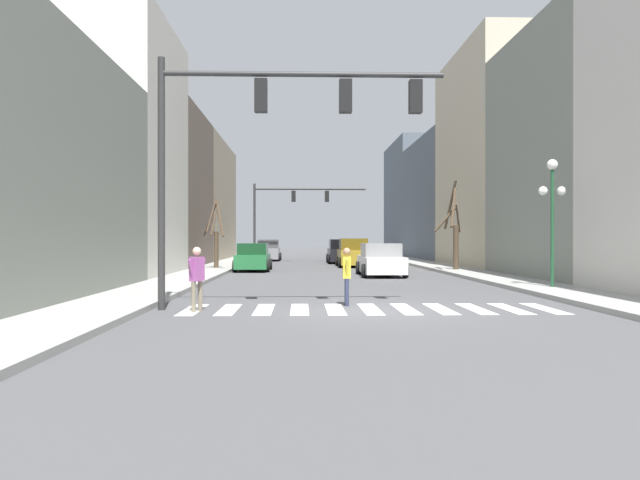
{
  "coord_description": "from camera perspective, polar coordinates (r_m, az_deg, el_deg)",
  "views": [
    {
      "loc": [
        -1.76,
        -15.46,
        1.8
      ],
      "look_at": [
        -0.38,
        29.99,
        1.69
      ],
      "focal_mm": 35.0,
      "sensor_mm": 36.0,
      "label": 1
    }
  ],
  "objects": [
    {
      "name": "crosswalk_stripes",
      "position": [
        16.03,
        4.62,
        -6.31
      ],
      "size": [
        9.45,
        2.6,
        0.01
      ],
      "color": "white",
      "rests_on": "ground_plane"
    },
    {
      "name": "car_at_intersection",
      "position": [
        45.6,
        1.88,
        -1.11
      ],
      "size": [
        1.97,
        4.64,
        1.74
      ],
      "rotation": [
        0.0,
        0.0,
        1.57
      ],
      "color": "black",
      "rests_on": "ground_plane"
    },
    {
      "name": "traffic_signal_far",
      "position": [
        47.26,
        -2.84,
        3.3
      ],
      "size": [
        8.52,
        0.28,
        5.95
      ],
      "color": "#2D2D2D",
      "rests_on": "ground_plane"
    },
    {
      "name": "pedestrian_on_left_sidewalk",
      "position": [
        16.74,
        2.46,
        -2.89
      ],
      "size": [
        0.21,
        0.67,
        1.55
      ],
      "rotation": [
        0.0,
        0.0,
        4.68
      ],
      "color": "#282D47",
      "rests_on": "ground_plane"
    },
    {
      "name": "car_driving_toward_lane",
      "position": [
        30.17,
        5.57,
        -1.88
      ],
      "size": [
        2.11,
        4.82,
        1.57
      ],
      "rotation": [
        0.0,
        0.0,
        1.57
      ],
      "color": "white",
      "rests_on": "ground_plane"
    },
    {
      "name": "traffic_signal_near",
      "position": [
        16.1,
        -4.85,
        10.68
      ],
      "size": [
        7.24,
        0.28,
        6.37
      ],
      "color": "#2D2D2D",
      "rests_on": "ground_plane"
    },
    {
      "name": "street_lamp_right_corner",
      "position": [
        22.76,
        20.47,
        3.74
      ],
      "size": [
        0.95,
        0.36,
        4.36
      ],
      "color": "#1E4C2D",
      "rests_on": "sidewalk_right"
    },
    {
      "name": "sidewalk_right",
      "position": [
        17.71,
        26.98,
        -5.47
      ],
      "size": [
        2.35,
        90.0,
        0.15
      ],
      "color": "#9E9E99",
      "rests_on": "ground_plane"
    },
    {
      "name": "building_row_right",
      "position": [
        43.1,
        15.4,
        5.41
      ],
      "size": [
        6.0,
        62.86,
        13.4
      ],
      "color": "beige",
      "rests_on": "ground_plane"
    },
    {
      "name": "car_parked_right_far",
      "position": [
        39.88,
        3.04,
        -1.25
      ],
      "size": [
        2.08,
        4.81,
        1.81
      ],
      "rotation": [
        0.0,
        0.0,
        1.57
      ],
      "color": "#A38423",
      "rests_on": "ground_plane"
    },
    {
      "name": "ground_plane",
      "position": [
        15.66,
        4.77,
        -6.47
      ],
      "size": [
        240.0,
        240.0,
        0.0
      ],
      "primitive_type": "plane",
      "color": "#4C4C4F"
    },
    {
      "name": "pedestrian_on_right_sidewalk",
      "position": [
        15.66,
        -11.2,
        -3.01
      ],
      "size": [
        0.38,
        0.65,
        1.59
      ],
      "rotation": [
        0.0,
        0.0,
        4.25
      ],
      "color": "#7A705B",
      "rests_on": "ground_plane"
    },
    {
      "name": "street_tree_left_mid",
      "position": [
        35.64,
        -9.53,
        0.28
      ],
      "size": [
        1.49,
        2.21,
        3.87
      ],
      "color": "#473828",
      "rests_on": "sidewalk_left"
    },
    {
      "name": "sidewalk_left",
      "position": [
        16.32,
        -19.47,
        -5.94
      ],
      "size": [
        2.35,
        90.0,
        0.15
      ],
      "color": "#9E9E99",
      "rests_on": "ground_plane"
    },
    {
      "name": "street_tree_left_far",
      "position": [
        34.07,
        12.13,
        0.8
      ],
      "size": [
        1.69,
        2.57,
        4.79
      ],
      "color": "#473828",
      "rests_on": "sidewalk_right"
    },
    {
      "name": "car_parked_left_mid",
      "position": [
        34.81,
        -6.13,
        -1.64
      ],
      "size": [
        1.97,
        4.42,
        1.54
      ],
      "rotation": [
        0.0,
        0.0,
        1.57
      ],
      "color": "#236B38",
      "rests_on": "ground_plane"
    },
    {
      "name": "building_row_left",
      "position": [
        36.33,
        -16.33,
        4.86
      ],
      "size": [
        6.0,
        49.31,
        11.82
      ],
      "color": "gray",
      "rests_on": "ground_plane"
    },
    {
      "name": "car_driving_away_lane",
      "position": [
        50.79,
        -4.73,
        -1.0
      ],
      "size": [
        2.01,
        4.39,
        1.72
      ],
      "rotation": [
        0.0,
        0.0,
        1.57
      ],
      "color": "gray",
      "rests_on": "ground_plane"
    }
  ]
}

